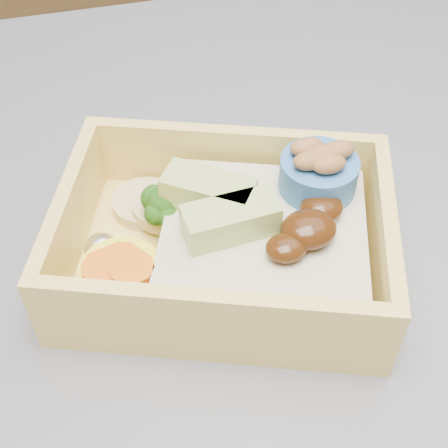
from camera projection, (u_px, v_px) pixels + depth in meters
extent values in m
cube|color=brown|center=(159.00, 7.00, 1.59)|extent=(3.20, 0.60, 0.90)
cube|color=#EAC960|center=(224.00, 261.00, 0.40)|extent=(0.24, 0.20, 0.01)
cube|color=#EAC960|center=(234.00, 158.00, 0.42)|extent=(0.19, 0.08, 0.05)
cube|color=#EAC960|center=(212.00, 323.00, 0.33)|extent=(0.19, 0.08, 0.05)
cube|color=#EAC960|center=(382.00, 242.00, 0.37)|extent=(0.05, 0.12, 0.05)
cube|color=#EAC960|center=(71.00, 219.00, 0.38)|extent=(0.05, 0.12, 0.05)
cube|color=tan|center=(263.00, 243.00, 0.38)|extent=(0.15, 0.15, 0.03)
ellipsoid|color=#351907|center=(309.00, 229.00, 0.36)|extent=(0.04, 0.04, 0.02)
ellipsoid|color=#351907|center=(321.00, 208.00, 0.37)|extent=(0.03, 0.03, 0.01)
ellipsoid|color=#351907|center=(286.00, 248.00, 0.35)|extent=(0.03, 0.03, 0.01)
cube|color=#A9C165|center=(230.00, 220.00, 0.36)|extent=(0.06, 0.03, 0.02)
cube|color=#A9C165|center=(208.00, 192.00, 0.38)|extent=(0.06, 0.05, 0.02)
cylinder|color=#619952|center=(167.00, 225.00, 0.40)|extent=(0.01, 0.01, 0.02)
sphere|color=#225212|center=(165.00, 203.00, 0.39)|extent=(0.02, 0.02, 0.02)
sphere|color=#225212|center=(180.00, 201.00, 0.39)|extent=(0.02, 0.02, 0.02)
sphere|color=#225212|center=(154.00, 198.00, 0.39)|extent=(0.02, 0.02, 0.02)
sphere|color=#225212|center=(168.00, 216.00, 0.38)|extent=(0.02, 0.02, 0.02)
sphere|color=#225212|center=(156.00, 214.00, 0.39)|extent=(0.02, 0.02, 0.02)
sphere|color=#225212|center=(168.00, 196.00, 0.40)|extent=(0.02, 0.02, 0.02)
cylinder|color=yellow|center=(122.00, 279.00, 0.37)|extent=(0.05, 0.05, 0.02)
cylinder|color=orange|center=(121.00, 261.00, 0.36)|extent=(0.03, 0.03, 0.00)
cylinder|color=orange|center=(104.00, 267.00, 0.35)|extent=(0.03, 0.03, 0.00)
cylinder|color=orange|center=(132.00, 269.00, 0.35)|extent=(0.03, 0.03, 0.00)
cylinder|color=tan|center=(145.00, 203.00, 0.42)|extent=(0.04, 0.04, 0.01)
cylinder|color=tan|center=(166.00, 206.00, 0.41)|extent=(0.04, 0.04, 0.01)
ellipsoid|color=silver|center=(198.00, 192.00, 0.42)|extent=(0.02, 0.02, 0.02)
ellipsoid|color=silver|center=(102.00, 250.00, 0.39)|extent=(0.02, 0.02, 0.02)
cylinder|color=#326AAD|center=(318.00, 174.00, 0.39)|extent=(0.05, 0.05, 0.02)
ellipsoid|color=brown|center=(321.00, 154.00, 0.37)|extent=(0.02, 0.02, 0.01)
ellipsoid|color=brown|center=(338.00, 150.00, 0.38)|extent=(0.02, 0.02, 0.01)
ellipsoid|color=brown|center=(307.00, 147.00, 0.38)|extent=(0.02, 0.02, 0.01)
ellipsoid|color=brown|center=(329.00, 164.00, 0.37)|extent=(0.02, 0.02, 0.01)
ellipsoid|color=brown|center=(310.00, 160.00, 0.37)|extent=(0.02, 0.02, 0.01)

